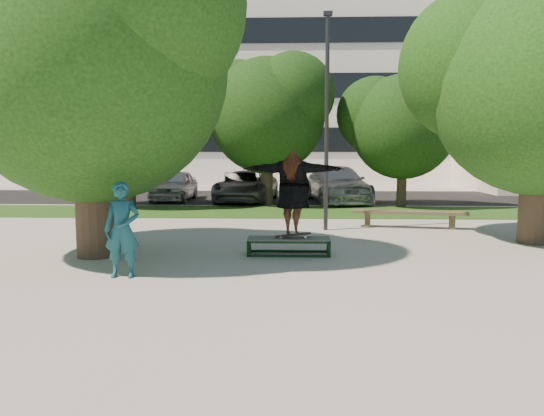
{
  "coord_description": "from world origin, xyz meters",
  "views": [
    {
      "loc": [
        -0.02,
        -10.16,
        2.27
      ],
      "look_at": [
        -0.39,
        0.6,
        1.11
      ],
      "focal_mm": 35.0,
      "sensor_mm": 36.0,
      "label": 1
    }
  ],
  "objects_px": {
    "tree_left": "(87,48)",
    "bystander": "(122,230)",
    "tree_right": "(537,75)",
    "car_silver_b": "(337,184)",
    "car_dark": "(240,187)",
    "bench": "(409,214)",
    "car_grey": "(246,186)",
    "grind_box": "(289,246)",
    "lamppost": "(327,120)",
    "car_silver_a": "(174,185)"
  },
  "relations": [
    {
      "from": "lamppost",
      "to": "bench",
      "type": "height_order",
      "value": "lamppost"
    },
    {
      "from": "car_silver_b",
      "to": "bench",
      "type": "bearing_deg",
      "value": -88.3
    },
    {
      "from": "lamppost",
      "to": "car_grey",
      "type": "relative_size",
      "value": 1.22
    },
    {
      "from": "tree_right",
      "to": "car_grey",
      "type": "height_order",
      "value": "tree_right"
    },
    {
      "from": "tree_left",
      "to": "car_grey",
      "type": "xyz_separation_m",
      "value": [
        2.29,
        12.41,
        -3.73
      ]
    },
    {
      "from": "bench",
      "to": "lamppost",
      "type": "bearing_deg",
      "value": -158.21
    },
    {
      "from": "grind_box",
      "to": "car_silver_b",
      "type": "relative_size",
      "value": 0.33
    },
    {
      "from": "bystander",
      "to": "car_dark",
      "type": "relative_size",
      "value": 0.43
    },
    {
      "from": "lamppost",
      "to": "bystander",
      "type": "xyz_separation_m",
      "value": [
        -4.03,
        -5.88,
        -2.28
      ]
    },
    {
      "from": "grind_box",
      "to": "bench",
      "type": "bearing_deg",
      "value": 49.76
    },
    {
      "from": "car_dark",
      "to": "car_grey",
      "type": "xyz_separation_m",
      "value": [
        0.27,
        0.0,
        0.04
      ]
    },
    {
      "from": "lamppost",
      "to": "car_silver_b",
      "type": "relative_size",
      "value": 1.12
    },
    {
      "from": "bench",
      "to": "car_silver_b",
      "type": "relative_size",
      "value": 0.61
    },
    {
      "from": "lamppost",
      "to": "grind_box",
      "type": "relative_size",
      "value": 3.39
    },
    {
      "from": "tree_left",
      "to": "car_grey",
      "type": "height_order",
      "value": "tree_left"
    },
    {
      "from": "tree_right",
      "to": "grind_box",
      "type": "bearing_deg",
      "value": -163.43
    },
    {
      "from": "bench",
      "to": "car_grey",
      "type": "xyz_separation_m",
      "value": [
        -5.5,
        8.0,
        0.27
      ]
    },
    {
      "from": "tree_left",
      "to": "grind_box",
      "type": "height_order",
      "value": "tree_left"
    },
    {
      "from": "bystander",
      "to": "car_grey",
      "type": "bearing_deg",
      "value": 84.15
    },
    {
      "from": "car_dark",
      "to": "car_grey",
      "type": "relative_size",
      "value": 0.8
    },
    {
      "from": "car_silver_b",
      "to": "bystander",
      "type": "bearing_deg",
      "value": -118.03
    },
    {
      "from": "bench",
      "to": "car_silver_a",
      "type": "relative_size",
      "value": 0.8
    },
    {
      "from": "tree_left",
      "to": "car_silver_b",
      "type": "height_order",
      "value": "tree_left"
    },
    {
      "from": "tree_right",
      "to": "bench",
      "type": "relative_size",
      "value": 1.95
    },
    {
      "from": "grind_box",
      "to": "car_dark",
      "type": "distance_m",
      "value": 12.4
    },
    {
      "from": "tree_left",
      "to": "bystander",
      "type": "distance_m",
      "value": 4.26
    },
    {
      "from": "lamppost",
      "to": "car_silver_a",
      "type": "height_order",
      "value": "lamppost"
    },
    {
      "from": "tree_left",
      "to": "tree_right",
      "type": "relative_size",
      "value": 1.09
    },
    {
      "from": "bystander",
      "to": "car_grey",
      "type": "relative_size",
      "value": 0.35
    },
    {
      "from": "tree_left",
      "to": "car_dark",
      "type": "bearing_deg",
      "value": 80.73
    },
    {
      "from": "grind_box",
      "to": "car_silver_a",
      "type": "distance_m",
      "value": 13.68
    },
    {
      "from": "tree_right",
      "to": "car_dark",
      "type": "xyz_separation_m",
      "value": [
        -8.19,
        10.42,
        -3.44
      ]
    },
    {
      "from": "grind_box",
      "to": "car_grey",
      "type": "bearing_deg",
      "value": 99.08
    },
    {
      "from": "tree_left",
      "to": "grind_box",
      "type": "bearing_deg",
      "value": 2.89
    },
    {
      "from": "car_grey",
      "to": "car_silver_b",
      "type": "height_order",
      "value": "car_silver_b"
    },
    {
      "from": "car_grey",
      "to": "tree_right",
      "type": "bearing_deg",
      "value": -46.42
    },
    {
      "from": "grind_box",
      "to": "bystander",
      "type": "height_order",
      "value": "bystander"
    },
    {
      "from": "bystander",
      "to": "car_grey",
      "type": "xyz_separation_m",
      "value": [
        1.03,
        14.38,
        -0.17
      ]
    },
    {
      "from": "tree_right",
      "to": "lamppost",
      "type": "xyz_separation_m",
      "value": [
        -4.92,
        1.92,
        -0.94
      ]
    },
    {
      "from": "bystander",
      "to": "car_dark",
      "type": "distance_m",
      "value": 14.4
    },
    {
      "from": "bench",
      "to": "tree_right",
      "type": "bearing_deg",
      "value": -34.64
    },
    {
      "from": "bench",
      "to": "car_silver_b",
      "type": "xyz_separation_m",
      "value": [
        -1.45,
        8.0,
        0.37
      ]
    },
    {
      "from": "tree_right",
      "to": "grind_box",
      "type": "height_order",
      "value": "tree_right"
    },
    {
      "from": "tree_left",
      "to": "bystander",
      "type": "xyz_separation_m",
      "value": [
        1.26,
        -1.97,
        -3.56
      ]
    },
    {
      "from": "bystander",
      "to": "car_silver_b",
      "type": "distance_m",
      "value": 15.25
    },
    {
      "from": "car_grey",
      "to": "bench",
      "type": "bearing_deg",
      "value": -49.14
    },
    {
      "from": "grind_box",
      "to": "car_dark",
      "type": "relative_size",
      "value": 0.45
    },
    {
      "from": "tree_right",
      "to": "car_silver_b",
      "type": "xyz_separation_m",
      "value": [
        -3.87,
        10.42,
        -3.3
      ]
    },
    {
      "from": "lamppost",
      "to": "grind_box",
      "type": "bearing_deg",
      "value": -105.89
    },
    {
      "from": "car_silver_a",
      "to": "tree_right",
      "type": "bearing_deg",
      "value": -43.46
    }
  ]
}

